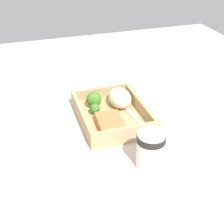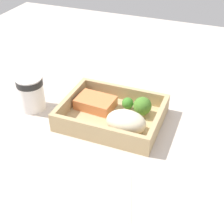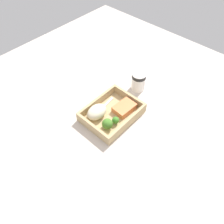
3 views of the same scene
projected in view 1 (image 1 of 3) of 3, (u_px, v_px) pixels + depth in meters
The scene contains 10 objects.
ground_plane at pixel (112, 122), 95.57cm from camera, with size 160.00×160.00×2.00cm, color beige.
takeout_tray at pixel (112, 118), 94.72cm from camera, with size 25.38×19.62×1.20cm, color tan.
tray_rim at pixel (112, 111), 93.37cm from camera, with size 25.38×19.62×3.87cm.
salmon_fillet at pixel (110, 124), 88.40cm from camera, with size 9.98×6.93×2.85cm, color #E27D45.
mashed_potatoes at pixel (120, 98), 98.29cm from camera, with size 9.80×6.98×5.59cm, color beige.
broccoli_floret_1 at pixel (94, 99), 97.62cm from camera, with size 4.75×4.75×5.15cm.
broccoli_floret_2 at pixel (95, 109), 94.34cm from camera, with size 3.09×3.09×3.57cm.
fork at pixel (128, 110), 96.87cm from camera, with size 15.89×3.20×0.44cm.
paper_cup at pixel (150, 148), 74.93cm from camera, with size 7.01×7.01×9.51cm.
receipt_slip at pixel (169, 96), 107.39cm from camera, with size 9.68×12.20×0.24cm, color white.
Camera 1 is at (-75.48, 24.32, 52.42)cm, focal length 50.00 mm.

